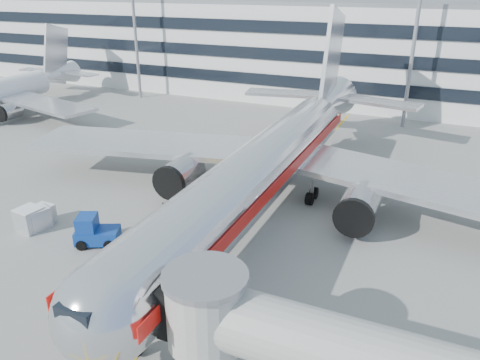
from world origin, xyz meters
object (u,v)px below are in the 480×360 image
at_px(baggage_tug, 94,232).
at_px(belt_loader, 187,227).
at_px(cargo_container_right, 37,218).
at_px(cargo_container_front, 43,215).
at_px(main_jet, 271,161).
at_px(cargo_container_left, 30,219).
at_px(ramp_worker, 70,288).

bearing_deg(baggage_tug, belt_loader, 35.59).
bearing_deg(cargo_container_right, baggage_tug, -1.14).
distance_m(belt_loader, baggage_tug, 6.97).
xyz_separation_m(belt_loader, baggage_tug, (-5.66, -4.05, 0.31)).
height_order(belt_loader, cargo_container_right, belt_loader).
bearing_deg(cargo_container_front, baggage_tug, -7.95).
bearing_deg(main_jet, cargo_container_right, -143.58).
bearing_deg(belt_loader, cargo_container_right, -161.18).
bearing_deg(cargo_container_right, cargo_container_left, -122.17).
relative_size(baggage_tug, cargo_container_left, 1.85).
height_order(belt_loader, cargo_container_left, belt_loader).
bearing_deg(cargo_container_right, main_jet, 36.42).
distance_m(main_jet, belt_loader, 9.23).
height_order(baggage_tug, ramp_worker, baggage_tug).
distance_m(baggage_tug, ramp_worker, 6.69).
bearing_deg(baggage_tug, cargo_container_front, 172.05).
distance_m(belt_loader, cargo_container_front, 12.10).
xyz_separation_m(cargo_container_right, cargo_container_front, (-0.12, 0.72, -0.08)).
xyz_separation_m(cargo_container_left, cargo_container_front, (0.17, 1.19, -0.15)).
height_order(baggage_tug, cargo_container_front, baggage_tug).
distance_m(belt_loader, ramp_worker, 10.34).
xyz_separation_m(cargo_container_front, ramp_worker, (9.06, -6.79, 0.03)).
distance_m(main_jet, cargo_container_left, 20.10).
distance_m(cargo_container_left, cargo_container_front, 1.21).
relative_size(main_jet, cargo_container_left, 25.94).
height_order(cargo_container_left, cargo_container_right, cargo_container_left).
xyz_separation_m(main_jet, baggage_tug, (-9.67, -11.59, -3.20)).
distance_m(main_jet, baggage_tug, 15.43).
xyz_separation_m(cargo_container_left, ramp_worker, (9.22, -5.61, -0.11)).
bearing_deg(belt_loader, cargo_container_front, -164.61).
height_order(belt_loader, ramp_worker, belt_loader).
relative_size(main_jet, ramp_worker, 30.42).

